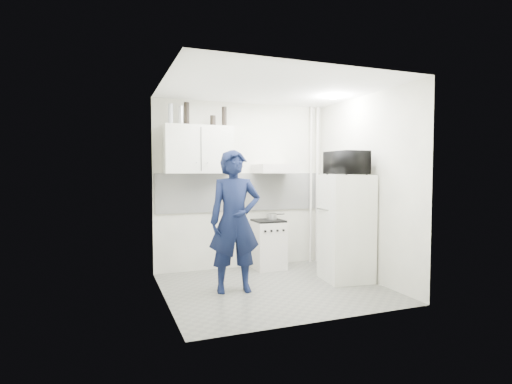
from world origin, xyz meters
name	(u,v)px	position (x,y,z in m)	size (l,w,h in m)	color
floor	(274,288)	(0.00, 0.00, 0.00)	(2.80, 2.80, 0.00)	#555550
ceiling	(274,88)	(0.00, 0.00, 2.60)	(2.80, 2.80, 0.00)	white
wall_back	(243,186)	(0.00, 1.25, 1.30)	(2.80, 2.80, 0.00)	white
wall_left	(164,191)	(-1.40, 0.00, 1.30)	(2.60, 2.60, 0.00)	white
wall_right	(364,188)	(1.40, 0.00, 1.30)	(2.60, 2.60, 0.00)	white
person	(235,221)	(-0.52, 0.05, 0.90)	(0.66, 0.43, 1.80)	black
stove	(268,245)	(0.34, 1.00, 0.37)	(0.46, 0.46, 0.74)	silver
fridge	(346,228)	(1.10, 0.00, 0.74)	(0.61, 0.61, 1.48)	white
stove_top	(268,221)	(0.34, 1.00, 0.76)	(0.45, 0.45, 0.03)	black
saucepan	(272,216)	(0.43, 1.07, 0.82)	(0.16, 0.16, 0.09)	silver
microwave	(347,163)	(1.10, 0.00, 1.65)	(0.40, 0.59, 0.33)	black
bottle_a	(171,114)	(-1.15, 1.07, 2.35)	(0.07, 0.07, 0.30)	#B2B7BC
bottle_b	(181,116)	(-1.00, 1.07, 2.34)	(0.07, 0.07, 0.27)	silver
bottle_c	(187,114)	(-0.92, 1.07, 2.36)	(0.08, 0.08, 0.33)	black
canister_b	(213,121)	(-0.53, 1.07, 2.28)	(0.08, 0.08, 0.16)	black
bottle_e	(224,117)	(-0.35, 1.07, 2.35)	(0.07, 0.07, 0.30)	black
upper_cabinet	(198,150)	(-0.75, 1.07, 1.85)	(1.00, 0.35, 0.70)	white
range_hood	(275,169)	(0.45, 1.00, 1.57)	(0.60, 0.50, 0.14)	silver
backsplash	(243,192)	(0.00, 1.24, 1.20)	(2.74, 0.03, 0.60)	white
pipe_a	(317,185)	(1.30, 1.17, 1.30)	(0.05, 0.05, 2.60)	silver
pipe_b	(311,185)	(1.18, 1.17, 1.30)	(0.04, 0.04, 2.60)	silver
ceiling_spot_fixture	(333,98)	(1.00, 0.20, 2.57)	(0.10, 0.10, 0.02)	white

